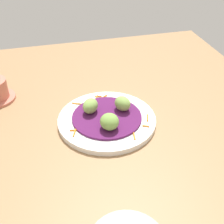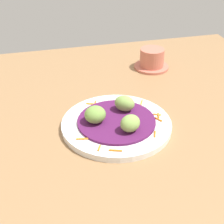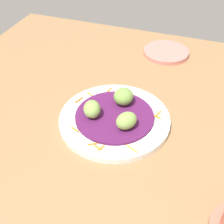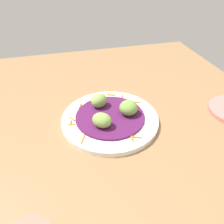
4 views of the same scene
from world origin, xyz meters
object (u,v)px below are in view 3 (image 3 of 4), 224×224
(guac_scoop_right, at_px, (92,109))
(side_plate_small, at_px, (166,52))
(guac_scoop_left, at_px, (126,121))
(guac_scoop_center, at_px, (123,96))
(main_plate, at_px, (114,119))

(guac_scoop_right, relative_size, side_plate_small, 0.33)
(guac_scoop_left, xyz_separation_m, guac_scoop_center, (0.03, -0.08, 0.00))
(guac_scoop_left, height_order, guac_scoop_right, same)
(main_plate, relative_size, guac_scoop_left, 5.23)
(guac_scoop_center, relative_size, guac_scoop_right, 1.05)
(guac_scoop_right, distance_m, side_plate_small, 0.41)
(guac_scoop_left, height_order, guac_scoop_center, guac_scoop_center)
(guac_scoop_right, bearing_deg, guac_scoop_left, 171.97)
(main_plate, xyz_separation_m, guac_scoop_left, (-0.04, 0.03, 0.03))
(main_plate, xyz_separation_m, guac_scoop_right, (0.05, 0.02, 0.03))
(guac_scoop_center, bearing_deg, side_plate_small, -98.33)
(guac_scoop_center, height_order, guac_scoop_right, same)
(main_plate, height_order, side_plate_small, main_plate)
(guac_scoop_center, xyz_separation_m, side_plate_small, (-0.05, -0.32, -0.04))
(guac_scoop_right, bearing_deg, guac_scoop_center, -128.03)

